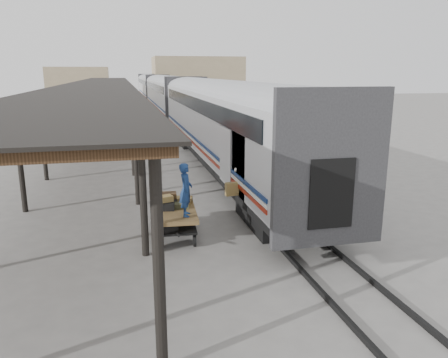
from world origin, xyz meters
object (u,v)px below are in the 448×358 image
baggage_cart (175,216)px  porter (186,190)px  luggage_tug (107,136)px  pedestrian (124,138)px

baggage_cart → porter: 1.22m
baggage_cart → porter: (0.25, -0.65, 1.01)m
porter → baggage_cart: bearing=30.7°
luggage_tug → porter: size_ratio=1.16×
baggage_cart → luggage_tug: size_ratio=1.35×
baggage_cart → luggage_tug: 18.62m
baggage_cart → pedestrian: 16.83m
porter → pedestrian: size_ratio=1.05×
luggage_tug → porter: (2.78, -19.09, 0.98)m
luggage_tug → pedestrian: pedestrian is taller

